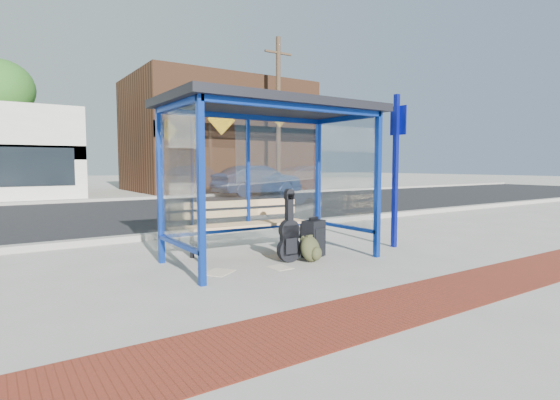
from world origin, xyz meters
TOP-DOWN VIEW (x-y plane):
  - ground at (0.00, 0.00)m, footprint 120.00×120.00m
  - brick_paver_strip at (0.00, -2.60)m, footprint 60.00×1.00m
  - curb_near at (0.00, 2.90)m, footprint 60.00×0.25m
  - street_asphalt at (0.00, 8.00)m, footprint 60.00×10.00m
  - curb_far at (0.00, 13.10)m, footprint 60.00×0.25m
  - far_sidewalk at (0.00, 15.00)m, footprint 60.00×4.00m
  - bus_shelter at (0.00, 0.07)m, footprint 3.30×1.80m
  - storefront_brown at (8.00, 18.49)m, footprint 10.00×7.08m
  - tree_right at (12.50, 22.00)m, footprint 3.60×3.60m
  - utility_pole_east at (9.00, 13.40)m, footprint 1.60×0.24m
  - bench at (-0.10, 0.62)m, footprint 2.04×0.63m
  - guitar_bag at (0.13, -0.27)m, footprint 0.39×0.12m
  - suitcase at (0.66, -0.20)m, footprint 0.43×0.35m
  - backpack at (0.40, -0.46)m, footprint 0.38×0.36m
  - sign_post at (2.41, -0.31)m, footprint 0.11×0.34m
  - newspaper_a at (-1.05, -0.27)m, footprint 0.53×0.51m
  - newspaper_b at (-0.20, -0.50)m, footprint 0.28×0.34m
  - newspaper_c at (0.20, 0.12)m, footprint 0.34×0.42m
  - parked_car at (7.21, 12.54)m, footprint 4.51×1.93m
  - fire_hydrant at (10.68, 14.03)m, footprint 0.32×0.21m

SIDE VIEW (x-z plane):
  - ground at x=0.00m, z-range 0.00..0.00m
  - street_asphalt at x=0.00m, z-range 0.00..0.00m
  - newspaper_b at x=-0.20m, z-range 0.00..0.01m
  - newspaper_a at x=-1.05m, z-range 0.00..0.01m
  - newspaper_c at x=0.20m, z-range 0.00..0.01m
  - far_sidewalk at x=0.00m, z-range 0.00..0.01m
  - brick_paver_strip at x=0.00m, z-range 0.00..0.01m
  - curb_near at x=0.00m, z-range 0.00..0.12m
  - curb_far at x=0.00m, z-range 0.00..0.12m
  - backpack at x=0.40m, z-range -0.01..0.40m
  - suitcase at x=0.66m, z-range -0.02..0.62m
  - guitar_bag at x=0.13m, z-range -0.14..0.91m
  - fire_hydrant at x=10.68m, z-range 0.03..0.74m
  - bench at x=-0.10m, z-range 0.06..1.01m
  - parked_car at x=7.21m, z-range 0.00..1.44m
  - sign_post at x=2.41m, z-range 0.17..2.87m
  - bus_shelter at x=0.00m, z-range 0.86..3.28m
  - storefront_brown at x=8.00m, z-range 0.00..6.40m
  - utility_pole_east at x=9.00m, z-range 0.11..8.11m
  - tree_right at x=12.50m, z-range 1.94..8.97m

